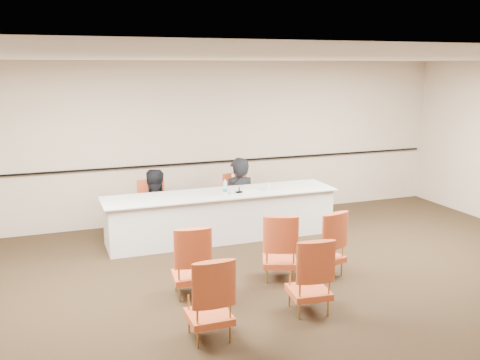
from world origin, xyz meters
The scene contains 19 objects.
floor centered at (0.00, 0.00, 0.00)m, with size 10.00×10.00×0.00m, color black.
ceiling centered at (0.00, 0.00, 3.00)m, with size 10.00×10.00×0.00m, color white.
wall_back centered at (0.00, 4.00, 1.50)m, with size 10.00×0.04×3.00m, color beige.
wall_rail centered at (0.00, 3.96, 1.10)m, with size 9.80×0.04×0.03m, color black.
panel_table centered at (-0.10, 2.69, 0.40)m, with size 3.99×0.92×0.80m, color silver, non-canonical shape.
panelist_main centered at (0.42, 3.27, 0.36)m, with size 0.67×0.44×1.85m, color black.
panelist_main_chair centered at (0.42, 3.27, 0.47)m, with size 0.50×0.50×0.95m, color #B44720, non-canonical shape.
panelist_second centered at (-1.15, 3.27, 0.34)m, with size 0.80×0.63×1.66m, color black.
panelist_second_chair centered at (-1.15, 3.27, 0.47)m, with size 0.50×0.50×0.95m, color #B44720, non-canonical shape.
papers centered at (0.41, 2.62, 0.80)m, with size 0.30×0.22×0.00m, color white.
microphone centered at (0.18, 2.59, 0.95)m, with size 0.11×0.22×0.31m, color black, non-canonical shape.
water_bottle centered at (-0.07, 2.58, 0.92)m, with size 0.07×0.07×0.25m, color teal, non-canonical shape.
drinking_glass centered at (0.06, 2.56, 0.85)m, with size 0.06×0.06×0.10m, color silver.
coffee_cup centered at (0.71, 2.57, 0.86)m, with size 0.08×0.08×0.13m, color silver.
aud_chair_front_left centered at (-1.21, 0.62, 0.47)m, with size 0.50×0.50×0.95m, color #B44720, non-canonical shape.
aud_chair_front_mid centered at (0.09, 0.72, 0.47)m, with size 0.50×0.50×0.95m, color #B44720, non-canonical shape.
aud_chair_front_right centered at (0.73, 0.62, 0.47)m, with size 0.50×0.50×0.95m, color #B44720, non-canonical shape.
aud_chair_back_left centered at (-1.32, -0.53, 0.47)m, with size 0.50×0.50×0.95m, color #B44720, non-canonical shape.
aud_chair_back_mid centered at (-0.01, -0.33, 0.47)m, with size 0.50×0.50×0.95m, color #B44720, non-canonical shape.
Camera 1 is at (-2.88, -5.66, 2.92)m, focal length 40.00 mm.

